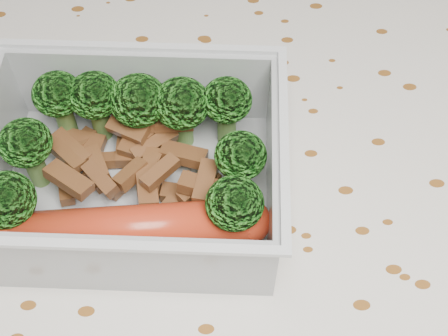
{
  "coord_description": "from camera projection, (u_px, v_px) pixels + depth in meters",
  "views": [
    {
      "loc": [
        -0.0,
        -0.21,
        1.09
      ],
      "look_at": [
        0.0,
        -0.0,
        0.78
      ],
      "focal_mm": 50.0,
      "sensor_mm": 36.0,
      "label": 1
    }
  ],
  "objects": [
    {
      "name": "dining_table",
      "position": [
        217.0,
        249.0,
        0.46
      ],
      "size": [
        1.4,
        0.9,
        0.75
      ],
      "color": "brown",
      "rests_on": "ground"
    },
    {
      "name": "tablecloth",
      "position": [
        217.0,
        216.0,
        0.42
      ],
      "size": [
        1.46,
        0.96,
        0.19
      ],
      "color": "silver",
      "rests_on": "dining_table"
    },
    {
      "name": "lunch_container",
      "position": [
        133.0,
        175.0,
        0.37
      ],
      "size": [
        0.19,
        0.15,
        0.06
      ],
      "color": "silver",
      "rests_on": "tablecloth"
    },
    {
      "name": "broccoli_florets",
      "position": [
        134.0,
        133.0,
        0.36
      ],
      "size": [
        0.16,
        0.11,
        0.05
      ],
      "color": "#608C3F",
      "rests_on": "lunch_container"
    },
    {
      "name": "meat_pile",
      "position": [
        137.0,
        164.0,
        0.38
      ],
      "size": [
        0.11,
        0.08,
        0.03
      ],
      "color": "brown",
      "rests_on": "lunch_container"
    },
    {
      "name": "sausage",
      "position": [
        132.0,
        228.0,
        0.35
      ],
      "size": [
        0.16,
        0.03,
        0.03
      ],
      "color": "red",
      "rests_on": "lunch_container"
    }
  ]
}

